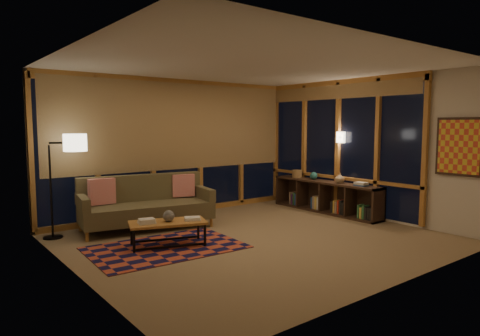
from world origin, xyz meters
TOP-DOWN VIEW (x-y plane):
  - floor at (0.00, 0.00)m, footprint 5.50×5.00m
  - ceiling at (0.00, 0.00)m, footprint 5.50×5.00m
  - walls at (0.00, 0.00)m, footprint 5.51×5.01m
  - window_wall_back at (0.00, 2.43)m, footprint 5.30×0.16m
  - window_wall_right at (2.68, 0.60)m, footprint 0.16×3.70m
  - wall_art at (2.71, -1.85)m, footprint 0.06×0.74m
  - wall_sconce at (2.62, 0.45)m, footprint 0.12×0.18m
  - sofa at (-1.06, 1.64)m, footprint 2.32×1.26m
  - pillow_left at (-1.73, 1.96)m, footprint 0.44×0.16m
  - pillow_right at (-0.27, 1.76)m, footprint 0.43×0.27m
  - area_rug at (-1.36, 0.41)m, footprint 2.23×1.55m
  - coffee_table at (-1.29, 0.48)m, footprint 1.22×0.85m
  - book_stack_a at (-1.59, 0.56)m, footprint 0.26×0.22m
  - book_stack_b at (-0.95, 0.33)m, footprint 0.28×0.26m
  - ceramic_pot at (-1.27, 0.47)m, footprint 0.20×0.20m
  - floor_lamp at (-2.52, 2.02)m, footprint 0.63×0.49m
  - bookshelf at (2.49, 0.71)m, footprint 0.40×2.58m
  - basket at (2.47, 1.51)m, footprint 0.27×0.27m
  - teal_bowl at (2.49, 1.04)m, footprint 0.18×0.18m
  - vase at (2.49, 0.35)m, footprint 0.20×0.20m
  - shelf_book_stack at (2.49, -0.16)m, footprint 0.17×0.23m

SIDE VIEW (x-z plane):
  - floor at x=0.00m, z-range -0.01..0.01m
  - area_rug at x=-1.36m, z-range 0.00..0.01m
  - coffee_table at x=-1.29m, z-range 0.00..0.37m
  - bookshelf at x=2.49m, z-range 0.00..0.65m
  - book_stack_b at x=-0.95m, z-range 0.37..0.42m
  - book_stack_a at x=-1.59m, z-range 0.37..0.44m
  - sofa at x=-1.06m, z-range 0.00..0.90m
  - ceramic_pot at x=-1.27m, z-range 0.37..0.55m
  - pillow_right at x=-0.27m, z-range 0.45..0.86m
  - pillow_left at x=-1.73m, z-range 0.45..0.89m
  - shelf_book_stack at x=2.49m, z-range 0.65..0.71m
  - teal_bowl at x=2.49m, z-range 0.65..0.81m
  - basket at x=2.47m, z-range 0.65..0.81m
  - vase at x=2.49m, z-range 0.65..0.85m
  - floor_lamp at x=-2.52m, z-range 0.00..1.67m
  - walls at x=0.00m, z-range 0.00..2.70m
  - window_wall_back at x=0.00m, z-range 0.05..2.65m
  - window_wall_right at x=2.68m, z-range 0.05..2.65m
  - wall_art at x=2.71m, z-range 0.98..1.92m
  - wall_sconce at x=2.62m, z-range 1.44..1.66m
  - ceiling at x=0.00m, z-range 2.70..2.71m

